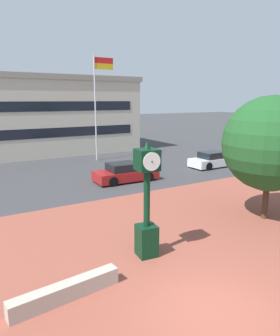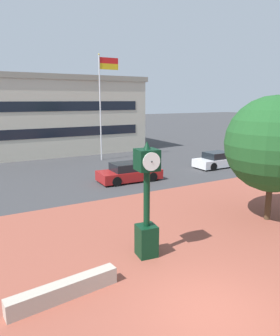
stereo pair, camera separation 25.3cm
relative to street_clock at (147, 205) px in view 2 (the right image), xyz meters
The scene contains 9 objects.
ground_plane 3.96m from the street_clock, 91.79° to the right, with size 200.00×200.00×0.00m, color #38383A.
plaza_brick_paving 1.95m from the street_clock, 107.22° to the right, with size 44.00×14.23×0.01m, color brown.
planter_wall 3.83m from the street_clock, 162.62° to the right, with size 3.20×0.40×0.50m, color #ADA393.
street_clock is the anchor object (origin of this frame).
plaza_tree 7.12m from the street_clock, ahead, with size 4.62×4.30×5.70m.
car_street_near 10.72m from the street_clock, 65.97° to the left, with size 4.36×2.07×1.28m.
car_street_far 16.40m from the street_clock, 38.22° to the left, with size 4.23×1.86×1.28m.
flagpole_primary 19.08m from the street_clock, 71.62° to the left, with size 1.90×0.14×9.37m.
civic_building 27.12m from the street_clock, 90.26° to the left, with size 24.93×12.87×7.80m.
Camera 2 is at (-5.21, -5.48, 5.49)m, focal length 33.69 mm.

